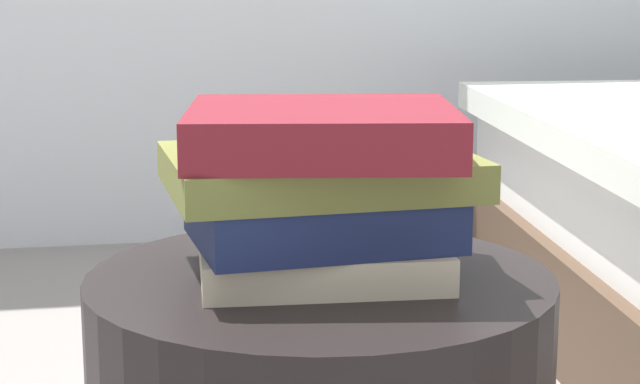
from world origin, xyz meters
name	(u,v)px	position (x,y,z in m)	size (l,w,h in m)	color
book_cream	(317,259)	(0.00, 0.00, 0.47)	(0.22, 0.17, 0.03)	beige
book_navy	(323,217)	(0.00, -0.01, 0.51)	(0.23, 0.17, 0.05)	#19234C
book_olive	(315,171)	(0.00, 0.01, 0.55)	(0.27, 0.21, 0.03)	olive
book_maroon	(318,132)	(0.00, -0.01, 0.59)	(0.24, 0.21, 0.04)	maroon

